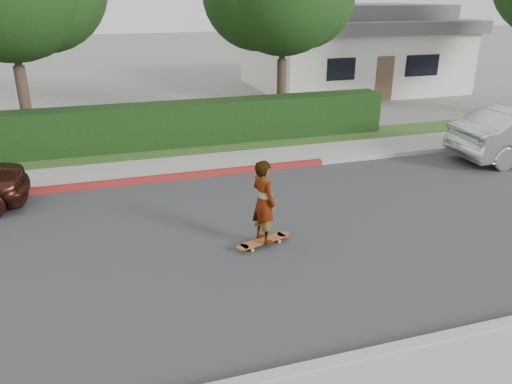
% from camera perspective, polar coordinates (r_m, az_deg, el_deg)
% --- Properties ---
extents(ground, '(120.00, 120.00, 0.00)m').
position_cam_1_polar(ground, '(11.46, 11.27, -3.59)').
color(ground, slate).
rests_on(ground, ground).
extents(road, '(60.00, 8.00, 0.01)m').
position_cam_1_polar(road, '(11.46, 11.27, -3.57)').
color(road, '#2D2D30').
rests_on(road, ground).
extents(curb_near, '(60.00, 0.20, 0.15)m').
position_cam_1_polar(curb_near, '(8.57, 24.62, -14.18)').
color(curb_near, '#9E9E99').
rests_on(curb_near, ground).
extents(curb_far, '(60.00, 0.20, 0.15)m').
position_cam_1_polar(curb_far, '(14.88, 3.89, 3.09)').
color(curb_far, '#9E9E99').
rests_on(curb_far, ground).
extents(curb_red_section, '(12.00, 0.21, 0.15)m').
position_cam_1_polar(curb_red_section, '(13.95, -15.66, 1.03)').
color(curb_red_section, maroon).
rests_on(curb_red_section, ground).
extents(sidewalk_far, '(60.00, 1.60, 0.12)m').
position_cam_1_polar(sidewalk_far, '(15.68, 2.70, 4.05)').
color(sidewalk_far, gray).
rests_on(sidewalk_far, ground).
extents(planting_strip, '(60.00, 1.60, 0.10)m').
position_cam_1_polar(planting_strip, '(17.13, 0.87, 5.57)').
color(planting_strip, '#2D4C1E').
rests_on(planting_strip, ground).
extents(hedge, '(15.00, 1.00, 1.50)m').
position_cam_1_polar(hedge, '(16.86, -9.59, 7.47)').
color(hedge, black).
rests_on(hedge, ground).
extents(house, '(10.60, 8.60, 4.30)m').
position_cam_1_polar(house, '(28.40, 10.71, 15.90)').
color(house, beige).
rests_on(house, ground).
extents(skateboard, '(1.27, 0.60, 0.12)m').
position_cam_1_polar(skateboard, '(10.25, 0.84, -5.62)').
color(skateboard, orange).
rests_on(skateboard, ground).
extents(skateboarder, '(0.59, 0.72, 1.72)m').
position_cam_1_polar(skateboarder, '(9.88, 0.87, -1.10)').
color(skateboarder, white).
rests_on(skateboarder, skateboard).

